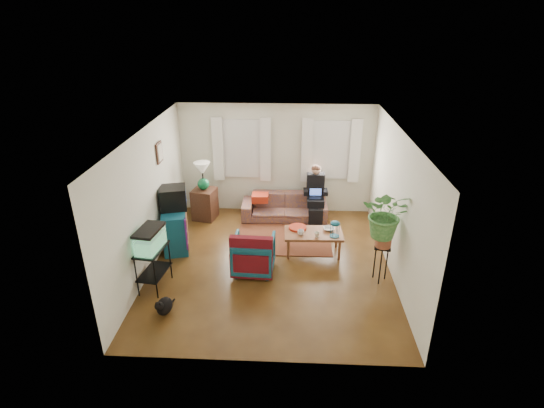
# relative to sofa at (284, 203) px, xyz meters

# --- Properties ---
(floor) EXTENTS (4.50, 5.00, 0.01)m
(floor) POSITION_rel_sofa_xyz_m (-0.21, -2.05, -0.39)
(floor) COLOR #4F2B14
(floor) RESTS_ON ground
(ceiling) EXTENTS (4.50, 5.00, 0.01)m
(ceiling) POSITION_rel_sofa_xyz_m (-0.21, -2.05, 2.21)
(ceiling) COLOR white
(ceiling) RESTS_ON wall_back
(wall_back) EXTENTS (4.50, 0.01, 2.60)m
(wall_back) POSITION_rel_sofa_xyz_m (-0.21, 0.45, 0.91)
(wall_back) COLOR silver
(wall_back) RESTS_ON floor
(wall_front) EXTENTS (4.50, 0.01, 2.60)m
(wall_front) POSITION_rel_sofa_xyz_m (-0.21, -4.55, 0.91)
(wall_front) COLOR silver
(wall_front) RESTS_ON floor
(wall_left) EXTENTS (0.01, 5.00, 2.60)m
(wall_left) POSITION_rel_sofa_xyz_m (-2.46, -2.05, 0.91)
(wall_left) COLOR silver
(wall_left) RESTS_ON floor
(wall_right) EXTENTS (0.01, 5.00, 2.60)m
(wall_right) POSITION_rel_sofa_xyz_m (2.04, -2.05, 0.91)
(wall_right) COLOR silver
(wall_right) RESTS_ON floor
(window_left) EXTENTS (1.08, 0.04, 1.38)m
(window_left) POSITION_rel_sofa_xyz_m (-1.01, 0.43, 1.16)
(window_left) COLOR white
(window_left) RESTS_ON wall_back
(window_right) EXTENTS (1.08, 0.04, 1.38)m
(window_right) POSITION_rel_sofa_xyz_m (1.04, 0.43, 1.16)
(window_right) COLOR white
(window_right) RESTS_ON wall_back
(curtains_left) EXTENTS (1.36, 0.06, 1.50)m
(curtains_left) POSITION_rel_sofa_xyz_m (-1.01, 0.35, 1.16)
(curtains_left) COLOR white
(curtains_left) RESTS_ON wall_back
(curtains_right) EXTENTS (1.36, 0.06, 1.50)m
(curtains_right) POSITION_rel_sofa_xyz_m (1.04, 0.35, 1.16)
(curtains_right) COLOR white
(curtains_right) RESTS_ON wall_back
(picture_frame) EXTENTS (0.04, 0.32, 0.40)m
(picture_frame) POSITION_rel_sofa_xyz_m (-2.42, -1.20, 1.56)
(picture_frame) COLOR #3D2616
(picture_frame) RESTS_ON wall_left
(area_rug) EXTENTS (2.01, 1.61, 0.01)m
(area_rug) POSITION_rel_sofa_xyz_m (0.01, -0.94, -0.38)
(area_rug) COLOR brown
(area_rug) RESTS_ON floor
(sofa) EXTENTS (1.98, 0.81, 0.77)m
(sofa) POSITION_rel_sofa_xyz_m (0.00, 0.00, 0.00)
(sofa) COLOR brown
(sofa) RESTS_ON floor
(seated_person) EXTENTS (0.50, 0.62, 1.17)m
(seated_person) POSITION_rel_sofa_xyz_m (0.71, 0.01, 0.20)
(seated_person) COLOR black
(seated_person) RESTS_ON sofa
(side_table) EXTENTS (0.59, 0.59, 0.73)m
(side_table) POSITION_rel_sofa_xyz_m (-1.86, -0.10, -0.02)
(side_table) COLOR #402818
(side_table) RESTS_ON floor
(table_lamp) EXTENTS (0.44, 0.44, 0.66)m
(table_lamp) POSITION_rel_sofa_xyz_m (-1.86, -0.10, 0.65)
(table_lamp) COLOR white
(table_lamp) RESTS_ON side_table
(dresser) EXTENTS (0.68, 1.02, 0.84)m
(dresser) POSITION_rel_sofa_xyz_m (-2.20, -1.47, 0.04)
(dresser) COLOR #125570
(dresser) RESTS_ON floor
(crt_tv) EXTENTS (0.61, 0.58, 0.45)m
(crt_tv) POSITION_rel_sofa_xyz_m (-2.20, -1.37, 0.68)
(crt_tv) COLOR black
(crt_tv) RESTS_ON dresser
(aquarium_stand) EXTENTS (0.47, 0.73, 0.77)m
(aquarium_stand) POSITION_rel_sofa_xyz_m (-2.21, -2.88, -0.00)
(aquarium_stand) COLOR black
(aquarium_stand) RESTS_ON floor
(aquarium) EXTENTS (0.43, 0.67, 0.40)m
(aquarium) POSITION_rel_sofa_xyz_m (-2.21, -2.88, 0.58)
(aquarium) COLOR #7FD899
(aquarium) RESTS_ON aquarium_stand
(black_cat) EXTENTS (0.32, 0.42, 0.32)m
(black_cat) POSITION_rel_sofa_xyz_m (-1.85, -3.58, -0.22)
(black_cat) COLOR black
(black_cat) RESTS_ON floor
(armchair) EXTENTS (0.78, 0.74, 0.76)m
(armchair) POSITION_rel_sofa_xyz_m (-0.52, -2.26, -0.00)
(armchair) COLOR #127070
(armchair) RESTS_ON floor
(serape_throw) EXTENTS (0.78, 0.22, 0.63)m
(serape_throw) POSITION_rel_sofa_xyz_m (-0.53, -2.56, 0.16)
(serape_throw) COLOR #9E0A0A
(serape_throw) RESTS_ON armchair
(coffee_table) EXTENTS (1.16, 0.65, 0.47)m
(coffee_table) POSITION_rel_sofa_xyz_m (0.61, -1.58, -0.15)
(coffee_table) COLOR brown
(coffee_table) RESTS_ON floor
(cup_a) EXTENTS (0.13, 0.13, 0.10)m
(cup_a) POSITION_rel_sofa_xyz_m (0.35, -1.69, 0.14)
(cup_a) COLOR white
(cup_a) RESTS_ON coffee_table
(cup_b) EXTENTS (0.11, 0.11, 0.10)m
(cup_b) POSITION_rel_sofa_xyz_m (0.67, -1.77, 0.13)
(cup_b) COLOR beige
(cup_b) RESTS_ON coffee_table
(bowl) EXTENTS (0.23, 0.23, 0.06)m
(bowl) POSITION_rel_sofa_xyz_m (0.92, -1.47, 0.11)
(bowl) COLOR white
(bowl) RESTS_ON coffee_table
(snack_tray) EXTENTS (0.36, 0.36, 0.04)m
(snack_tray) POSITION_rel_sofa_xyz_m (0.30, -1.44, 0.11)
(snack_tray) COLOR #B21414
(snack_tray) RESTS_ON coffee_table
(birdcage) EXTENTS (0.19, 0.19, 0.33)m
(birdcage) POSITION_rel_sofa_xyz_m (1.01, -1.73, 0.25)
(birdcage) COLOR #115B6B
(birdcage) RESTS_ON coffee_table
(plant_stand) EXTENTS (0.35, 0.35, 0.71)m
(plant_stand) POSITION_rel_sofa_xyz_m (1.77, -2.48, -0.03)
(plant_stand) COLOR black
(plant_stand) RESTS_ON floor
(potted_plant) EXTENTS (0.93, 0.85, 0.90)m
(potted_plant) POSITION_rel_sofa_xyz_m (1.77, -2.48, 0.81)
(potted_plant) COLOR #599947
(potted_plant) RESTS_ON plant_stand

